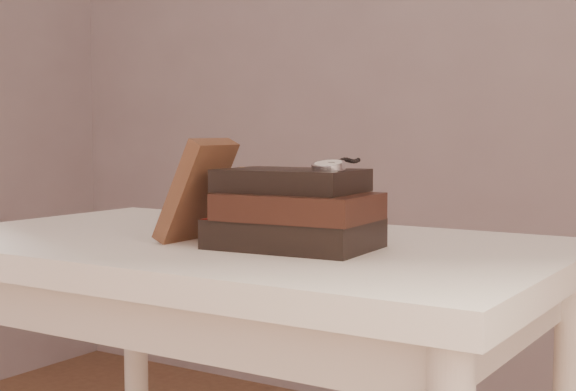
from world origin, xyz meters
The scene contains 5 objects.
table centered at (0.00, 0.35, 0.66)m, with size 1.00×0.60×0.75m.
book_stack centered at (0.13, 0.31, 0.80)m, with size 0.24×0.17×0.11m.
journal centered at (-0.03, 0.28, 0.83)m, with size 0.02×0.10×0.16m, color #402418.
pocket_watch centered at (0.19, 0.31, 0.87)m, with size 0.05×0.15×0.02m.
eyeglasses centered at (0.05, 0.38, 0.81)m, with size 0.10×0.12×0.05m.
Camera 1 is at (0.75, -0.68, 0.92)m, focal length 51.36 mm.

